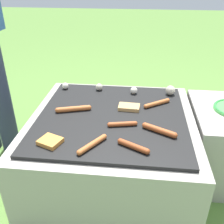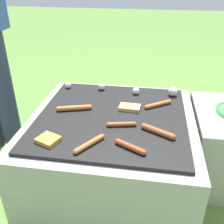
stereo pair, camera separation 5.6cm
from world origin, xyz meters
TOP-DOWN VIEW (x-y plane):
  - ground_plane at (0.00, 0.00)m, footprint 14.00×14.00m
  - grill at (0.00, 0.00)m, footprint 0.87×0.87m
  - sausage_back_right at (-0.21, 0.02)m, footprint 0.19×0.08m
  - sausage_back_left at (0.24, -0.14)m, footprint 0.16×0.10m
  - sausage_front_left at (0.24, 0.14)m, footprint 0.15×0.11m
  - sausage_mid_left at (0.06, -0.10)m, footprint 0.15×0.05m
  - sausage_mid_right at (-0.06, -0.28)m, footprint 0.11×0.15m
  - sausage_front_center at (0.12, -0.27)m, footprint 0.14×0.09m
  - bread_slice_left at (-0.24, -0.27)m, footprint 0.12×0.11m
  - bread_slice_center at (0.08, 0.08)m, footprint 0.12×0.08m
  - mushroom_row at (0.09, 0.29)m, footprint 0.70×0.07m

SIDE VIEW (x-z plane):
  - ground_plane at x=0.00m, z-range 0.00..0.00m
  - grill at x=0.00m, z-range 0.00..0.42m
  - bread_slice_center at x=0.08m, z-range 0.43..0.45m
  - bread_slice_left at x=-0.24m, z-range 0.43..0.45m
  - sausage_mid_left at x=0.06m, z-range 0.43..0.45m
  - sausage_front_left at x=0.24m, z-range 0.43..0.45m
  - sausage_mid_right at x=-0.06m, z-range 0.43..0.45m
  - sausage_front_center at x=0.12m, z-range 0.43..0.45m
  - sausage_back_right at x=-0.21m, z-range 0.43..0.45m
  - sausage_back_left at x=0.24m, z-range 0.43..0.45m
  - mushroom_row at x=0.09m, z-range 0.42..0.48m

